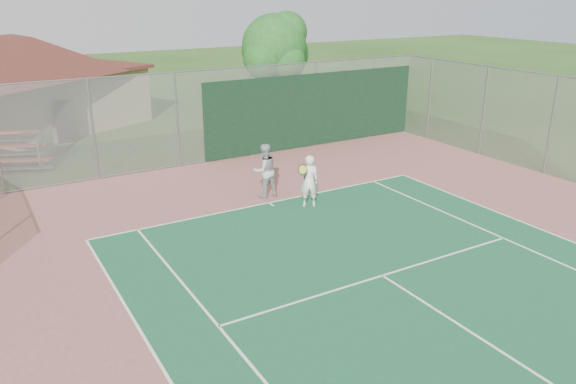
{
  "coord_description": "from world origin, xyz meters",
  "views": [
    {
      "loc": [
        -7.73,
        -2.44,
        6.21
      ],
      "look_at": [
        -0.84,
        9.29,
        1.33
      ],
      "focal_mm": 35.0,
      "sensor_mm": 36.0,
      "label": 1
    }
  ],
  "objects_px": {
    "player_white_front": "(309,181)",
    "player_grey_back": "(264,171)",
    "bleachers": "(0,150)",
    "tree": "(276,49)",
    "clubhouse": "(5,76)"
  },
  "relations": [
    {
      "from": "player_white_front",
      "to": "player_grey_back",
      "type": "height_order",
      "value": "player_grey_back"
    },
    {
      "from": "player_grey_back",
      "to": "tree",
      "type": "bearing_deg",
      "value": -123.04
    },
    {
      "from": "tree",
      "to": "player_white_front",
      "type": "distance_m",
      "value": 12.87
    },
    {
      "from": "clubhouse",
      "to": "bleachers",
      "type": "height_order",
      "value": "clubhouse"
    },
    {
      "from": "bleachers",
      "to": "tree",
      "type": "height_order",
      "value": "tree"
    },
    {
      "from": "bleachers",
      "to": "tree",
      "type": "xyz_separation_m",
      "value": [
        12.96,
        2.19,
        2.84
      ]
    },
    {
      "from": "clubhouse",
      "to": "player_grey_back",
      "type": "xyz_separation_m",
      "value": [
        5.93,
        -13.93,
        -1.72
      ]
    },
    {
      "from": "clubhouse",
      "to": "player_grey_back",
      "type": "bearing_deg",
      "value": -91.82
    },
    {
      "from": "clubhouse",
      "to": "bleachers",
      "type": "distance_m",
      "value": 6.53
    },
    {
      "from": "tree",
      "to": "bleachers",
      "type": "bearing_deg",
      "value": -170.43
    },
    {
      "from": "player_white_front",
      "to": "player_grey_back",
      "type": "relative_size",
      "value": 0.96
    },
    {
      "from": "bleachers",
      "to": "player_white_front",
      "type": "distance_m",
      "value": 12.0
    },
    {
      "from": "player_white_front",
      "to": "player_grey_back",
      "type": "bearing_deg",
      "value": -38.49
    },
    {
      "from": "player_grey_back",
      "to": "clubhouse",
      "type": "bearing_deg",
      "value": -68.8
    },
    {
      "from": "bleachers",
      "to": "player_grey_back",
      "type": "distance_m",
      "value": 10.42
    }
  ]
}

